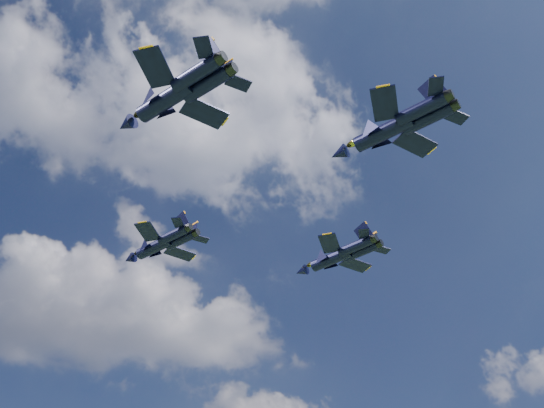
{
  "coord_description": "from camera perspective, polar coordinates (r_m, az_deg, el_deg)",
  "views": [
    {
      "loc": [
        -9.68,
        -56.77,
        10.71
      ],
      "look_at": [
        0.45,
        5.98,
        62.96
      ],
      "focal_mm": 40.0,
      "sensor_mm": 36.0,
      "label": 1
    }
  ],
  "objects": [
    {
      "name": "jet_slot",
      "position": [
        75.05,
        10.08,
        6.53
      ],
      "size": [
        15.35,
        15.47,
        4.19
      ],
      "rotation": [
        0.0,
        0.0,
        0.78
      ],
      "color": "black"
    },
    {
      "name": "jet_left",
      "position": [
        72.63,
        -10.3,
        9.42
      ],
      "size": [
        15.98,
        16.07,
        4.36
      ],
      "rotation": [
        0.0,
        0.0,
        0.78
      ],
      "color": "black"
    },
    {
      "name": "jet_right",
      "position": [
        95.46,
        5.37,
        -5.23
      ],
      "size": [
        13.89,
        14.48,
        3.86
      ],
      "rotation": [
        0.0,
        0.0,
        0.75
      ],
      "color": "black"
    },
    {
      "name": "jet_lead",
      "position": [
        94.78,
        -11.17,
        -4.07
      ],
      "size": [
        13.5,
        13.54,
        3.68
      ],
      "rotation": [
        0.0,
        0.0,
        0.78
      ],
      "color": "black"
    }
  ]
}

